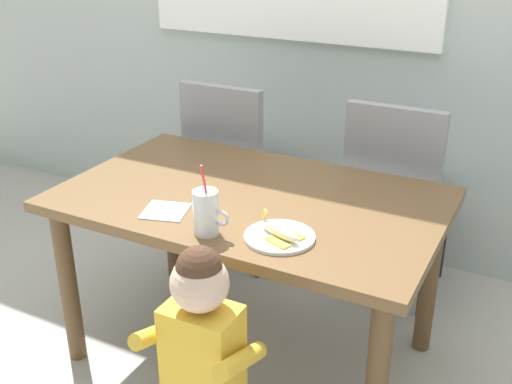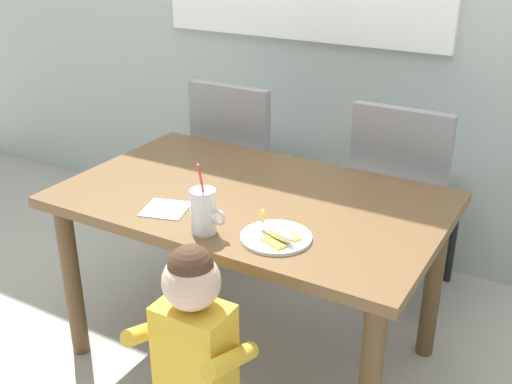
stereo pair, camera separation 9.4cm
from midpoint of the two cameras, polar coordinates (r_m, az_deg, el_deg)
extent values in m
plane|color=#B7B2A8|center=(2.66, 0.71, -14.51)|extent=(24.00, 24.00, 0.00)
cube|color=brown|center=(2.29, 0.80, -0.72)|extent=(1.41, 0.87, 0.04)
cylinder|color=brown|center=(2.56, -15.66, -7.95)|extent=(0.07, 0.07, 0.68)
cylinder|color=brown|center=(3.02, -6.23, -1.95)|extent=(0.07, 0.07, 0.68)
cylinder|color=brown|center=(2.57, 17.12, -8.04)|extent=(0.07, 0.07, 0.68)
cube|color=gray|center=(3.17, 0.39, 1.64)|extent=(0.44, 0.44, 0.06)
cube|color=gray|center=(2.91, -1.57, 5.25)|extent=(0.42, 0.05, 0.48)
cylinder|color=black|center=(3.34, 4.83, -1.72)|extent=(0.04, 0.04, 0.42)
cylinder|color=black|center=(3.50, -0.78, -0.36)|extent=(0.04, 0.04, 0.42)
cylinder|color=black|center=(3.04, 1.70, -4.43)|extent=(0.04, 0.04, 0.42)
cylinder|color=black|center=(3.22, -4.26, -2.79)|extent=(0.04, 0.04, 0.42)
cube|color=gray|center=(2.93, 14.70, -1.18)|extent=(0.44, 0.44, 0.06)
cube|color=gray|center=(2.64, 14.06, 2.50)|extent=(0.42, 0.05, 0.48)
cylinder|color=black|center=(3.16, 18.52, -4.55)|extent=(0.04, 0.04, 0.42)
cylinder|color=black|center=(3.24, 12.01, -3.06)|extent=(0.04, 0.04, 0.42)
cylinder|color=black|center=(2.84, 16.77, -7.81)|extent=(0.04, 0.04, 0.42)
cylinder|color=black|center=(2.92, 9.56, -6.04)|extent=(0.04, 0.04, 0.42)
cube|color=gold|center=(1.89, -4.23, -14.31)|extent=(0.22, 0.15, 0.30)
sphere|color=beige|center=(1.75, -4.46, -8.29)|extent=(0.17, 0.17, 0.17)
sphere|color=#472D1E|center=(1.73, -4.51, -6.98)|extent=(0.13, 0.13, 0.13)
cylinder|color=gold|center=(1.93, -8.13, -12.53)|extent=(0.05, 0.24, 0.13)
cylinder|color=gold|center=(1.80, -0.79, -15.34)|extent=(0.05, 0.24, 0.13)
cylinder|color=silver|center=(1.99, -3.55, -1.81)|extent=(0.08, 0.08, 0.15)
cylinder|color=beige|center=(2.00, -3.53, -2.58)|extent=(0.07, 0.07, 0.08)
torus|color=silver|center=(1.96, -2.13, -2.39)|extent=(0.06, 0.01, 0.06)
cylinder|color=#E5333F|center=(1.95, -3.50, -0.15)|extent=(0.01, 0.06, 0.22)
cylinder|color=white|center=(1.98, 3.25, -4.23)|extent=(0.23, 0.23, 0.01)
ellipsoid|color=#F4EAC6|center=(1.96, 3.24, -3.64)|extent=(0.17, 0.11, 0.04)
cube|color=yellow|center=(1.92, 2.99, -4.72)|extent=(0.10, 0.06, 0.01)
cube|color=yellow|center=(1.97, 4.45, -3.99)|extent=(0.10, 0.06, 0.01)
cylinder|color=yellow|center=(1.99, 1.88, -2.00)|extent=(0.03, 0.02, 0.03)
cube|color=silver|center=(2.18, -7.15, -1.59)|extent=(0.19, 0.19, 0.00)
camera|label=1|loc=(0.05, -88.75, 0.56)|focal=43.18mm
camera|label=2|loc=(0.05, 91.25, -0.56)|focal=43.18mm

